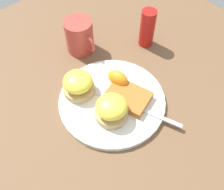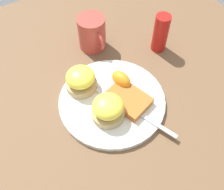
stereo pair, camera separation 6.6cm
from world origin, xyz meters
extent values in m
plane|color=brown|center=(0.00, 0.00, 0.00)|extent=(1.10, 1.10, 0.00)
cylinder|color=silver|center=(0.00, 0.00, 0.01)|extent=(0.28, 0.28, 0.01)
cylinder|color=tan|center=(-0.08, -0.05, 0.02)|extent=(0.08, 0.08, 0.02)
ellipsoid|color=#F9E445|center=(-0.08, -0.05, 0.06)|extent=(0.08, 0.08, 0.04)
cylinder|color=tan|center=(0.04, -0.03, 0.02)|extent=(0.08, 0.08, 0.02)
ellipsoid|color=#F9E445|center=(0.04, -0.03, 0.06)|extent=(0.08, 0.08, 0.04)
cube|color=#B26428|center=(0.02, 0.03, 0.02)|extent=(0.13, 0.11, 0.02)
ellipsoid|color=orange|center=(-0.03, 0.05, 0.04)|extent=(0.07, 0.05, 0.04)
cube|color=silver|center=(0.11, 0.05, 0.02)|extent=(0.12, 0.06, 0.00)
cube|color=silver|center=(-0.03, -0.01, 0.02)|extent=(0.05, 0.04, 0.00)
cylinder|color=#B23D33|center=(-0.21, 0.05, 0.05)|extent=(0.08, 0.08, 0.10)
torus|color=#B23D33|center=(-0.17, 0.05, 0.06)|extent=(0.05, 0.01, 0.05)
cylinder|color=#B21914|center=(-0.10, 0.22, 0.06)|extent=(0.04, 0.04, 0.12)
camera|label=1|loc=(0.29, -0.24, 0.58)|focal=42.00mm
camera|label=2|loc=(0.33, -0.19, 0.58)|focal=42.00mm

